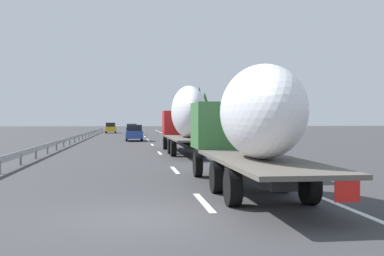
# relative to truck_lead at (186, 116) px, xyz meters

# --- Properties ---
(ground_plane) EXTENTS (260.00, 260.00, 0.00)m
(ground_plane) POSITION_rel_truck_lead_xyz_m (18.47, 3.60, -2.62)
(ground_plane) COLOR #38383A
(lane_stripe_0) EXTENTS (3.20, 0.20, 0.01)m
(lane_stripe_0) POSITION_rel_truck_lead_xyz_m (-19.53, 1.80, -2.62)
(lane_stripe_0) COLOR white
(lane_stripe_0) RESTS_ON ground_plane
(lane_stripe_1) EXTENTS (3.20, 0.20, 0.01)m
(lane_stripe_1) POSITION_rel_truck_lead_xyz_m (-10.66, 1.80, -2.62)
(lane_stripe_1) COLOR white
(lane_stripe_1) RESTS_ON ground_plane
(lane_stripe_2) EXTENTS (3.20, 0.20, 0.01)m
(lane_stripe_2) POSITION_rel_truck_lead_xyz_m (1.08, 1.80, -2.62)
(lane_stripe_2) COLOR white
(lane_stripe_2) RESTS_ON ground_plane
(lane_stripe_3) EXTENTS (3.20, 0.20, 0.01)m
(lane_stripe_3) POSITION_rel_truck_lead_xyz_m (12.57, 1.80, -2.62)
(lane_stripe_3) COLOR white
(lane_stripe_3) RESTS_ON ground_plane
(lane_stripe_4) EXTENTS (3.20, 0.20, 0.01)m
(lane_stripe_4) POSITION_rel_truck_lead_xyz_m (20.94, 1.80, -2.62)
(lane_stripe_4) COLOR white
(lane_stripe_4) RESTS_ON ground_plane
(lane_stripe_5) EXTENTS (3.20, 0.20, 0.01)m
(lane_stripe_5) POSITION_rel_truck_lead_xyz_m (24.52, 1.80, -2.62)
(lane_stripe_5) COLOR white
(lane_stripe_5) RESTS_ON ground_plane
(lane_stripe_6) EXTENTS (3.20, 0.20, 0.01)m
(lane_stripe_6) POSITION_rel_truck_lead_xyz_m (35.28, 1.80, -2.62)
(lane_stripe_6) COLOR white
(lane_stripe_6) RESTS_ON ground_plane
(lane_stripe_7) EXTENTS (3.20, 0.20, 0.01)m
(lane_stripe_7) POSITION_rel_truck_lead_xyz_m (42.04, 1.80, -2.62)
(lane_stripe_7) COLOR white
(lane_stripe_7) RESTS_ON ground_plane
(lane_stripe_8) EXTENTS (3.20, 0.20, 0.01)m
(lane_stripe_8) POSITION_rel_truck_lead_xyz_m (61.26, 1.80, -2.62)
(lane_stripe_8) COLOR white
(lane_stripe_8) RESTS_ON ground_plane
(lane_stripe_9) EXTENTS (3.20, 0.20, 0.01)m
(lane_stripe_9) POSITION_rel_truck_lead_xyz_m (72.06, 1.80, -2.62)
(lane_stripe_9) COLOR white
(lane_stripe_9) RESTS_ON ground_plane
(edge_line_right) EXTENTS (110.00, 0.20, 0.01)m
(edge_line_right) POSITION_rel_truck_lead_xyz_m (23.47, -1.90, -2.62)
(edge_line_right) COLOR white
(edge_line_right) RESTS_ON ground_plane
(truck_lead) EXTENTS (14.04, 2.55, 4.67)m
(truck_lead) POSITION_rel_truck_lead_xyz_m (0.00, 0.00, 0.00)
(truck_lead) COLOR #B21919
(truck_lead) RESTS_ON ground_plane
(truck_trailing) EXTENTS (12.40, 2.55, 4.04)m
(truck_trailing) POSITION_rel_truck_lead_xyz_m (-17.65, -0.00, -0.32)
(truck_trailing) COLOR #387038
(truck_trailing) RESTS_ON ground_plane
(car_blue_sedan) EXTENTS (4.79, 1.90, 1.83)m
(car_blue_sedan) POSITION_rel_truck_lead_xyz_m (21.14, 3.43, -1.69)
(car_blue_sedan) COLOR #28479E
(car_blue_sedan) RESTS_ON ground_plane
(car_black_suv) EXTENTS (4.51, 1.73, 1.79)m
(car_black_suv) POSITION_rel_truck_lead_xyz_m (41.65, 3.63, -1.71)
(car_black_suv) COLOR black
(car_black_suv) RESTS_ON ground_plane
(car_yellow_coupe) EXTENTS (4.36, 1.87, 1.89)m
(car_yellow_coupe) POSITION_rel_truck_lead_xyz_m (54.14, 7.37, -1.67)
(car_yellow_coupe) COLOR gold
(car_yellow_coupe) RESTS_ON ground_plane
(road_sign) EXTENTS (0.10, 0.90, 2.94)m
(road_sign) POSITION_rel_truck_lead_xyz_m (21.33, -3.10, -0.58)
(road_sign) COLOR gray
(road_sign) RESTS_ON ground_plane
(tree_0) EXTENTS (3.02, 3.02, 7.25)m
(tree_0) POSITION_rel_truck_lead_xyz_m (54.76, -6.42, 1.90)
(tree_0) COLOR #472D19
(tree_0) RESTS_ON ground_plane
(tree_1) EXTENTS (2.82, 2.82, 7.35)m
(tree_1) POSITION_rel_truck_lead_xyz_m (37.13, -6.34, 1.86)
(tree_1) COLOR #472D19
(tree_1) RESTS_ON ground_plane
(tree_2) EXTENTS (3.42, 3.42, 6.05)m
(tree_2) POSITION_rel_truck_lead_xyz_m (55.54, -8.79, 1.05)
(tree_2) COLOR #472D19
(tree_2) RESTS_ON ground_plane
(tree_3) EXTENTS (2.85, 2.85, 6.31)m
(tree_3) POSITION_rel_truck_lead_xyz_m (33.01, -6.51, 1.48)
(tree_3) COLOR #472D19
(tree_3) RESTS_ON ground_plane
(guardrail_median) EXTENTS (94.00, 0.10, 0.76)m
(guardrail_median) POSITION_rel_truck_lead_xyz_m (21.47, 9.60, -2.04)
(guardrail_median) COLOR #9EA0A5
(guardrail_median) RESTS_ON ground_plane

